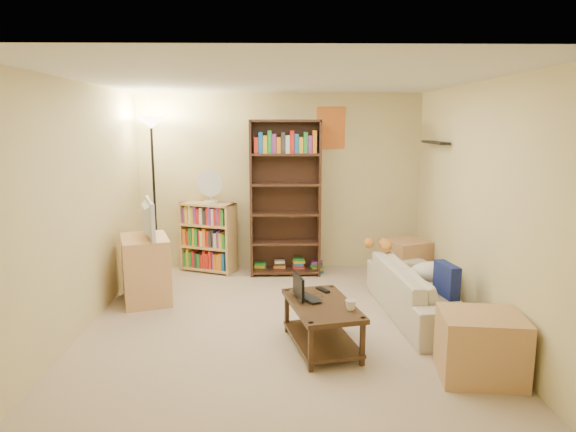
{
  "coord_description": "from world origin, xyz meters",
  "views": [
    {
      "loc": [
        -0.02,
        -5.05,
        2.09
      ],
      "look_at": [
        0.09,
        0.65,
        1.05
      ],
      "focal_mm": 32.0,
      "sensor_mm": 36.0,
      "label": 1
    }
  ],
  "objects": [
    {
      "name": "mug",
      "position": [
        0.63,
        -0.7,
        0.49
      ],
      "size": [
        0.11,
        0.11,
        0.09
      ],
      "primitive_type": "imported",
      "rotation": [
        0.0,
        0.0,
        -0.04
      ],
      "color": "white",
      "rests_on": "coffee_table"
    },
    {
      "name": "sofa",
      "position": [
        1.55,
        0.28,
        0.28
      ],
      "size": [
        2.03,
        1.05,
        0.56
      ],
      "primitive_type": "imported",
      "rotation": [
        0.0,
        0.0,
        1.65
      ],
      "color": "beige",
      "rests_on": "ground"
    },
    {
      "name": "tall_bookshelf",
      "position": [
        0.08,
        1.88,
        1.13
      ],
      "size": [
        0.96,
        0.32,
        2.13
      ],
      "rotation": [
        0.0,
        0.0,
        0.0
      ],
      "color": "#3A2316",
      "rests_on": "ground"
    },
    {
      "name": "side_table",
      "position": [
        1.67,
        1.48,
        0.28
      ],
      "size": [
        0.66,
        0.66,
        0.57
      ],
      "primitive_type": "cube",
      "rotation": [
        0.0,
        0.0,
        0.42
      ],
      "color": "tan",
      "rests_on": "ground"
    },
    {
      "name": "cream_blanket",
      "position": [
        1.68,
        0.34,
        0.48
      ],
      "size": [
        0.51,
        0.37,
        0.22
      ],
      "primitive_type": "ellipsoid",
      "color": "silver",
      "rests_on": "sofa"
    },
    {
      "name": "laptop",
      "position": [
        0.31,
        -0.4,
        0.45
      ],
      "size": [
        0.49,
        0.47,
        0.02
      ],
      "primitive_type": "imported",
      "rotation": [
        0.0,
        0.0,
        2.09
      ],
      "color": "black",
      "rests_on": "coffee_table"
    },
    {
      "name": "desk_fan",
      "position": [
        -0.96,
        2.0,
        1.22
      ],
      "size": [
        0.35,
        0.2,
        0.46
      ],
      "color": "silver",
      "rests_on": "short_bookshelf"
    },
    {
      "name": "tv_remote",
      "position": [
        0.42,
        -0.17,
        0.45
      ],
      "size": [
        0.13,
        0.18,
        0.02
      ],
      "primitive_type": "cube",
      "rotation": [
        0.0,
        0.0,
        0.52
      ],
      "color": "black",
      "rests_on": "coffee_table"
    },
    {
      "name": "navy_pillow",
      "position": [
        1.67,
        -0.12,
        0.53
      ],
      "size": [
        0.17,
        0.38,
        0.33
      ],
      "primitive_type": "cube",
      "rotation": [
        0.0,
        0.0,
        1.75
      ],
      "color": "navy",
      "rests_on": "sofa"
    },
    {
      "name": "short_bookshelf",
      "position": [
        -1.01,
        2.05,
        0.49
      ],
      "size": [
        0.83,
        0.57,
        0.99
      ],
      "rotation": [
        0.0,
        0.0,
        -0.39
      ],
      "color": "tan",
      "rests_on": "ground"
    },
    {
      "name": "book_stacks",
      "position": [
        0.14,
        1.95,
        0.09
      ],
      "size": [
        0.98,
        0.14,
        0.21
      ],
      "color": "red",
      "rests_on": "ground"
    },
    {
      "name": "television",
      "position": [
        -1.59,
        0.82,
        0.99
      ],
      "size": [
        0.83,
        0.56,
        0.44
      ],
      "primitive_type": "imported",
      "rotation": [
        0.0,
        0.0,
        1.9
      ],
      "color": "black",
      "rests_on": "tv_stand"
    },
    {
      "name": "room",
      "position": [
        0.0,
        0.01,
        1.62
      ],
      "size": [
        4.5,
        4.54,
        2.52
      ],
      "color": "#C0AF90",
      "rests_on": "ground"
    },
    {
      "name": "floor_lamp",
      "position": [
        -1.69,
        1.8,
        1.73
      ],
      "size": [
        0.37,
        0.37,
        2.17
      ],
      "color": "black",
      "rests_on": "ground"
    },
    {
      "name": "tabby_cat",
      "position": [
        1.25,
        0.99,
        0.63
      ],
      "size": [
        0.44,
        0.18,
        0.15
      ],
      "color": "orange",
      "rests_on": "sofa"
    },
    {
      "name": "end_cabinet",
      "position": [
        1.65,
        -1.12,
        0.27
      ],
      "size": [
        0.72,
        0.63,
        0.55
      ],
      "primitive_type": "cube",
      "rotation": [
        0.0,
        0.0,
        -0.12
      ],
      "color": "tan",
      "rests_on": "ground"
    },
    {
      "name": "tv_stand",
      "position": [
        -1.59,
        0.82,
        0.39
      ],
      "size": [
        0.72,
        0.85,
        0.77
      ],
      "primitive_type": "cube",
      "rotation": [
        0.0,
        0.0,
        0.32
      ],
      "color": "tan",
      "rests_on": "ground"
    },
    {
      "name": "coffee_table",
      "position": [
        0.39,
        -0.52,
        0.29
      ],
      "size": [
        0.75,
        1.08,
        0.44
      ],
      "rotation": [
        0.0,
        0.0,
        0.22
      ],
      "color": "#3B2916",
      "rests_on": "ground"
    },
    {
      "name": "laptop_screen",
      "position": [
        0.17,
        -0.43,
        0.57
      ],
      "size": [
        0.08,
        0.32,
        0.22
      ],
      "primitive_type": "cube",
      "rotation": [
        0.0,
        0.0,
        0.22
      ],
      "color": "white",
      "rests_on": "laptop"
    }
  ]
}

